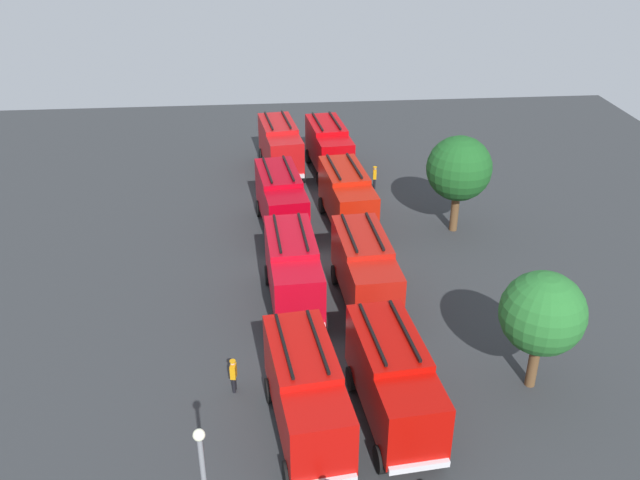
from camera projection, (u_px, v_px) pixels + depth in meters
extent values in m
plane|color=#2D3033|center=(320.00, 260.00, 40.95)|extent=(65.40, 65.40, 0.00)
cube|color=#B31113|center=(285.00, 157.00, 50.43)|extent=(2.49, 2.75, 2.60)
cube|color=#8C9EAD|center=(288.00, 158.00, 49.37)|extent=(0.34, 2.12, 1.46)
cube|color=#B31113|center=(278.00, 139.00, 53.38)|extent=(5.07, 3.07, 2.90)
cube|color=black|center=(286.00, 119.00, 52.76)|extent=(4.30, 0.65, 0.12)
cube|color=black|center=(269.00, 121.00, 52.51)|extent=(4.30, 0.65, 0.12)
cube|color=silver|center=(289.00, 177.00, 49.93)|extent=(0.49, 2.38, 0.28)
cylinder|color=black|center=(302.00, 176.00, 51.21)|extent=(1.13, 0.48, 1.10)
cylinder|color=black|center=(271.00, 178.00, 50.76)|extent=(1.13, 0.48, 1.10)
cylinder|color=black|center=(291.00, 153.00, 55.43)|extent=(1.13, 0.48, 1.10)
cylinder|color=black|center=(262.00, 155.00, 54.99)|extent=(1.13, 0.48, 1.10)
cube|color=#AA0210|center=(287.00, 216.00, 41.57)|extent=(2.47, 2.74, 2.60)
cube|color=#8C9EAD|center=(290.00, 219.00, 40.51)|extent=(0.32, 2.12, 1.46)
cube|color=#AA0210|center=(279.00, 191.00, 44.52)|extent=(5.06, 3.04, 2.90)
cube|color=black|center=(288.00, 168.00, 43.90)|extent=(4.31, 0.62, 0.12)
cube|color=black|center=(267.00, 170.00, 43.66)|extent=(4.31, 0.62, 0.12)
cube|color=silver|center=(291.00, 242.00, 41.07)|extent=(0.47, 2.38, 0.28)
cylinder|color=black|center=(307.00, 238.00, 42.34)|extent=(1.13, 0.47, 1.10)
cylinder|color=black|center=(269.00, 242.00, 41.91)|extent=(1.13, 0.47, 1.10)
cylinder|color=black|center=(294.00, 205.00, 46.57)|extent=(1.13, 0.47, 1.10)
cylinder|color=black|center=(259.00, 208.00, 46.14)|extent=(1.13, 0.47, 1.10)
cube|color=#BA0716|center=(298.00, 295.00, 33.69)|extent=(2.33, 2.61, 2.60)
cube|color=#8C9EAD|center=(301.00, 301.00, 32.63)|extent=(0.19, 2.13, 1.46)
cube|color=#BA0716|center=(291.00, 258.00, 36.68)|extent=(4.93, 2.75, 2.90)
cube|color=black|center=(303.00, 231.00, 36.03)|extent=(4.32, 0.35, 0.12)
cube|color=black|center=(277.00, 233.00, 35.86)|extent=(4.32, 0.35, 0.12)
cube|color=silver|center=(301.00, 328.00, 33.19)|extent=(0.33, 2.38, 0.28)
cylinder|color=black|center=(323.00, 321.00, 34.40)|extent=(1.12, 0.41, 1.10)
cylinder|color=black|center=(275.00, 325.00, 34.10)|extent=(1.12, 0.41, 1.10)
cylinder|color=black|center=(310.00, 272.00, 38.68)|extent=(1.12, 0.41, 1.10)
cylinder|color=black|center=(268.00, 275.00, 38.38)|extent=(1.12, 0.41, 1.10)
cube|color=#B20B08|center=(319.00, 436.00, 25.16)|extent=(2.48, 2.74, 2.60)
cube|color=#8C9EAD|center=(325.00, 450.00, 24.11)|extent=(0.33, 2.12, 1.46)
cube|color=#B20B08|center=(301.00, 373.00, 28.11)|extent=(5.06, 3.05, 2.90)
cube|color=black|center=(318.00, 340.00, 27.50)|extent=(4.30, 0.63, 0.12)
cube|color=black|center=(284.00, 345.00, 27.25)|extent=(4.30, 0.63, 0.12)
cylinder|color=black|center=(350.00, 465.00, 25.94)|extent=(1.13, 0.48, 1.10)
cylinder|color=black|center=(289.00, 475.00, 25.50)|extent=(1.13, 0.48, 1.10)
cylinder|color=black|center=(323.00, 383.00, 30.17)|extent=(1.13, 0.48, 1.10)
cylinder|color=black|center=(270.00, 390.00, 29.73)|extent=(1.13, 0.48, 1.10)
cube|color=#BB050A|center=(335.00, 158.00, 50.22)|extent=(2.44, 2.71, 2.60)
cube|color=#8C9EAD|center=(338.00, 159.00, 49.16)|extent=(0.29, 2.12, 1.46)
cube|color=#BB050A|center=(326.00, 140.00, 53.18)|extent=(5.03, 2.97, 2.90)
cube|color=black|center=(335.00, 120.00, 52.56)|extent=(4.31, 0.55, 0.12)
cube|color=black|center=(317.00, 121.00, 52.33)|extent=(4.31, 0.55, 0.12)
cube|color=silver|center=(339.00, 178.00, 49.72)|extent=(0.44, 2.38, 0.28)
cylinder|color=black|center=(351.00, 177.00, 50.97)|extent=(1.13, 0.46, 1.10)
cylinder|color=black|center=(320.00, 179.00, 50.57)|extent=(1.13, 0.46, 1.10)
cylinder|color=black|center=(338.00, 154.00, 55.22)|extent=(1.13, 0.46, 1.10)
cylinder|color=black|center=(309.00, 156.00, 54.82)|extent=(1.13, 0.46, 1.10)
cube|color=#AE1608|center=(356.00, 213.00, 41.97)|extent=(2.43, 2.70, 2.60)
cube|color=#8C9EAD|center=(360.00, 215.00, 40.91)|extent=(0.29, 2.12, 1.46)
cube|color=#AE1608|center=(343.00, 188.00, 44.94)|extent=(5.02, 2.96, 2.90)
cube|color=black|center=(354.00, 165.00, 44.31)|extent=(4.31, 0.54, 0.12)
cube|color=black|center=(334.00, 167.00, 44.08)|extent=(4.31, 0.54, 0.12)
cube|color=silver|center=(360.00, 238.00, 41.47)|extent=(0.43, 2.38, 0.28)
cylinder|color=black|center=(374.00, 235.00, 42.72)|extent=(1.13, 0.46, 1.10)
cylinder|color=black|center=(337.00, 238.00, 42.33)|extent=(1.13, 0.46, 1.10)
cylinder|color=black|center=(356.00, 203.00, 46.97)|extent=(1.13, 0.46, 1.10)
cylinder|color=black|center=(322.00, 205.00, 46.58)|extent=(1.13, 0.46, 1.10)
cube|color=#A8140C|center=(375.00, 294.00, 33.74)|extent=(2.35, 2.63, 2.60)
cube|color=#8C9EAD|center=(380.00, 300.00, 32.68)|extent=(0.21, 2.13, 1.46)
cube|color=#A8140C|center=(361.00, 257.00, 36.73)|extent=(4.94, 2.78, 2.90)
cube|color=black|center=(375.00, 231.00, 36.08)|extent=(4.32, 0.38, 0.12)
cube|color=black|center=(349.00, 232.00, 35.90)|extent=(4.32, 0.38, 0.12)
cube|color=silver|center=(380.00, 327.00, 33.24)|extent=(0.34, 2.38, 0.28)
cylinder|color=black|center=(398.00, 320.00, 34.45)|extent=(1.12, 0.42, 1.10)
cylinder|color=black|center=(352.00, 324.00, 34.14)|extent=(1.12, 0.42, 1.10)
cylinder|color=black|center=(377.00, 271.00, 38.73)|extent=(1.12, 0.42, 1.10)
cylinder|color=black|center=(335.00, 275.00, 38.42)|extent=(1.12, 0.42, 1.10)
cube|color=#AA0905|center=(411.00, 421.00, 25.84)|extent=(2.43, 2.70, 2.60)
cube|color=#8C9EAD|center=(421.00, 435.00, 24.78)|extent=(0.29, 2.12, 1.46)
cube|color=#AA0905|center=(387.00, 361.00, 28.80)|extent=(5.02, 2.96, 2.90)
cube|color=black|center=(404.00, 329.00, 28.17)|extent=(4.31, 0.54, 0.12)
cube|color=black|center=(372.00, 333.00, 27.95)|extent=(4.31, 0.54, 0.12)
cube|color=silver|center=(419.00, 467.00, 25.34)|extent=(0.43, 2.38, 0.28)
cylinder|color=black|center=(440.00, 451.00, 26.59)|extent=(1.13, 0.46, 1.10)
cylinder|color=black|center=(381.00, 459.00, 26.19)|extent=(1.13, 0.46, 1.10)
cylinder|color=black|center=(403.00, 372.00, 30.84)|extent=(1.13, 0.46, 1.10)
cylinder|color=black|center=(352.00, 378.00, 30.44)|extent=(1.13, 0.46, 1.10)
cylinder|color=black|center=(374.00, 184.00, 50.20)|extent=(0.16, 0.16, 0.80)
cylinder|color=black|center=(374.00, 183.00, 50.39)|extent=(0.16, 0.16, 0.80)
cube|color=orange|center=(375.00, 174.00, 49.95)|extent=(0.44, 0.29, 0.69)
sphere|color=tan|center=(375.00, 168.00, 49.73)|extent=(0.22, 0.22, 0.22)
cylinder|color=orange|center=(375.00, 167.00, 49.69)|extent=(0.28, 0.28, 0.07)
cylinder|color=black|center=(235.00, 382.00, 30.45)|extent=(0.16, 0.16, 0.78)
cylinder|color=black|center=(234.00, 385.00, 30.26)|extent=(0.16, 0.16, 0.78)
cube|color=orange|center=(233.00, 371.00, 30.01)|extent=(0.45, 0.30, 0.68)
sphere|color=beige|center=(233.00, 363.00, 29.80)|extent=(0.22, 0.22, 0.22)
cylinder|color=orange|center=(233.00, 361.00, 29.76)|extent=(0.27, 0.27, 0.07)
cylinder|color=brown|center=(455.00, 212.00, 43.94)|extent=(0.51, 0.51, 2.57)
sphere|color=#19511E|center=(459.00, 168.00, 42.51)|extent=(4.12, 4.12, 4.12)
cylinder|color=brown|center=(533.00, 364.00, 30.37)|extent=(0.46, 0.46, 2.32)
sphere|color=#236628|center=(543.00, 313.00, 29.08)|extent=(3.72, 3.72, 3.72)
cone|color=#F2600C|center=(396.00, 276.00, 38.71)|extent=(0.43, 0.43, 0.62)
sphere|color=#F2EFCC|center=(199.00, 435.00, 18.96)|extent=(0.36, 0.36, 0.36)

